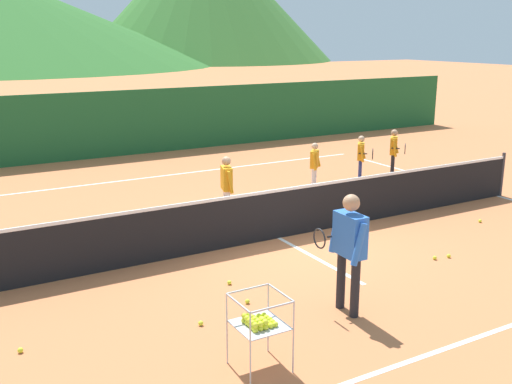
{
  "coord_description": "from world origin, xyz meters",
  "views": [
    {
      "loc": [
        -5.74,
        -9.19,
        3.78
      ],
      "look_at": [
        -0.41,
        0.15,
        0.93
      ],
      "focal_mm": 42.0,
      "sensor_mm": 36.0,
      "label": 1
    }
  ],
  "objects_px": {
    "tennis_ball_6": "(449,256)",
    "tennis_ball_7": "(20,350)",
    "tennis_ball_1": "(247,301)",
    "student_1": "(315,162)",
    "student_2": "(361,155)",
    "instructor": "(349,243)",
    "student_0": "(227,183)",
    "tennis_ball_3": "(229,282)",
    "tennis_ball_9": "(480,221)",
    "tennis_ball_0": "(435,258)",
    "tennis_ball_11": "(201,323)",
    "student_3": "(394,149)",
    "tennis_net": "(279,213)",
    "tennis_ball_4": "(341,280)",
    "ball_cart": "(259,322)"
  },
  "relations": [
    {
      "from": "tennis_ball_1",
      "to": "tennis_ball_6",
      "type": "relative_size",
      "value": 1.0
    },
    {
      "from": "instructor",
      "to": "tennis_ball_11",
      "type": "relative_size",
      "value": 25.12
    },
    {
      "from": "student_2",
      "to": "tennis_ball_11",
      "type": "xyz_separation_m",
      "value": [
        -6.98,
        -5.21,
        -0.71
      ]
    },
    {
      "from": "student_1",
      "to": "tennis_ball_7",
      "type": "bearing_deg",
      "value": -148.73
    },
    {
      "from": "ball_cart",
      "to": "tennis_ball_11",
      "type": "relative_size",
      "value": 13.22
    },
    {
      "from": "student_3",
      "to": "tennis_ball_0",
      "type": "height_order",
      "value": "student_3"
    },
    {
      "from": "tennis_ball_6",
      "to": "tennis_ball_11",
      "type": "height_order",
      "value": "same"
    },
    {
      "from": "student_0",
      "to": "tennis_ball_7",
      "type": "relative_size",
      "value": 20.18
    },
    {
      "from": "instructor",
      "to": "student_0",
      "type": "bearing_deg",
      "value": 84.21
    },
    {
      "from": "instructor",
      "to": "tennis_ball_0",
      "type": "bearing_deg",
      "value": 17.94
    },
    {
      "from": "student_0",
      "to": "ball_cart",
      "type": "xyz_separation_m",
      "value": [
        -2.27,
        -5.25,
        -0.23
      ]
    },
    {
      "from": "instructor",
      "to": "student_0",
      "type": "height_order",
      "value": "instructor"
    },
    {
      "from": "tennis_ball_3",
      "to": "tennis_ball_4",
      "type": "xyz_separation_m",
      "value": [
        1.58,
        -0.77,
        0.0
      ]
    },
    {
      "from": "student_1",
      "to": "tennis_ball_9",
      "type": "xyz_separation_m",
      "value": [
        1.52,
        -3.81,
        -0.69
      ]
    },
    {
      "from": "instructor",
      "to": "tennis_ball_1",
      "type": "height_order",
      "value": "instructor"
    },
    {
      "from": "ball_cart",
      "to": "student_1",
      "type": "bearing_deg",
      "value": 50.5
    },
    {
      "from": "instructor",
      "to": "tennis_ball_4",
      "type": "height_order",
      "value": "instructor"
    },
    {
      "from": "student_1",
      "to": "tennis_ball_3",
      "type": "xyz_separation_m",
      "value": [
        -4.44,
        -4.06,
        -0.69
      ]
    },
    {
      "from": "tennis_ball_1",
      "to": "tennis_ball_3",
      "type": "distance_m",
      "value": 0.74
    },
    {
      "from": "tennis_ball_1",
      "to": "student_3",
      "type": "bearing_deg",
      "value": 34.27
    },
    {
      "from": "student_0",
      "to": "tennis_ball_6",
      "type": "bearing_deg",
      "value": -57.84
    },
    {
      "from": "tennis_ball_6",
      "to": "tennis_ball_7",
      "type": "xyz_separation_m",
      "value": [
        -7.02,
        0.3,
        0.0
      ]
    },
    {
      "from": "tennis_net",
      "to": "tennis_ball_1",
      "type": "relative_size",
      "value": 185.95
    },
    {
      "from": "tennis_ball_6",
      "to": "tennis_ball_7",
      "type": "height_order",
      "value": "same"
    },
    {
      "from": "tennis_ball_11",
      "to": "student_1",
      "type": "bearing_deg",
      "value": 43.22
    },
    {
      "from": "student_1",
      "to": "student_3",
      "type": "xyz_separation_m",
      "value": [
        2.68,
        0.12,
        0.06
      ]
    },
    {
      "from": "student_1",
      "to": "student_2",
      "type": "relative_size",
      "value": 0.98
    },
    {
      "from": "tennis_ball_1",
      "to": "tennis_ball_9",
      "type": "relative_size",
      "value": 1.0
    },
    {
      "from": "tennis_ball_1",
      "to": "tennis_ball_9",
      "type": "xyz_separation_m",
      "value": [
        6.05,
        0.98,
        0.0
      ]
    },
    {
      "from": "tennis_ball_3",
      "to": "tennis_ball_11",
      "type": "relative_size",
      "value": 1.0
    },
    {
      "from": "student_3",
      "to": "ball_cart",
      "type": "xyz_separation_m",
      "value": [
        -7.93,
        -6.49,
        -0.2
      ]
    },
    {
      "from": "student_3",
      "to": "tennis_ball_0",
      "type": "xyz_separation_m",
      "value": [
        -3.55,
        -4.99,
        -0.76
      ]
    },
    {
      "from": "tennis_ball_1",
      "to": "tennis_ball_6",
      "type": "xyz_separation_m",
      "value": [
        3.94,
        -0.13,
        0.0
      ]
    },
    {
      "from": "student_0",
      "to": "student_2",
      "type": "xyz_separation_m",
      "value": [
        4.56,
        1.26,
        -0.08
      ]
    },
    {
      "from": "tennis_ball_0",
      "to": "tennis_ball_7",
      "type": "xyz_separation_m",
      "value": [
        -6.74,
        0.25,
        0.0
      ]
    },
    {
      "from": "student_0",
      "to": "tennis_ball_3",
      "type": "distance_m",
      "value": 3.37
    },
    {
      "from": "tennis_ball_1",
      "to": "tennis_ball_11",
      "type": "height_order",
      "value": "same"
    },
    {
      "from": "tennis_ball_1",
      "to": "tennis_ball_3",
      "type": "bearing_deg",
      "value": 83.32
    },
    {
      "from": "tennis_ball_1",
      "to": "tennis_ball_7",
      "type": "distance_m",
      "value": 3.09
    },
    {
      "from": "ball_cart",
      "to": "tennis_ball_3",
      "type": "bearing_deg",
      "value": 70.73
    },
    {
      "from": "tennis_net",
      "to": "tennis_ball_6",
      "type": "bearing_deg",
      "value": -49.24
    },
    {
      "from": "instructor",
      "to": "tennis_ball_3",
      "type": "height_order",
      "value": "instructor"
    },
    {
      "from": "instructor",
      "to": "tennis_ball_1",
      "type": "distance_m",
      "value": 1.73
    },
    {
      "from": "tennis_net",
      "to": "tennis_ball_4",
      "type": "bearing_deg",
      "value": -96.27
    },
    {
      "from": "tennis_ball_4",
      "to": "tennis_ball_11",
      "type": "xyz_separation_m",
      "value": [
        -2.53,
        -0.25,
        0.0
      ]
    },
    {
      "from": "tennis_ball_11",
      "to": "student_2",
      "type": "bearing_deg",
      "value": 36.76
    },
    {
      "from": "student_1",
      "to": "tennis_ball_3",
      "type": "distance_m",
      "value": 6.06
    },
    {
      "from": "ball_cart",
      "to": "tennis_ball_1",
      "type": "xyz_separation_m",
      "value": [
        0.72,
        1.58,
        -0.56
      ]
    },
    {
      "from": "tennis_ball_6",
      "to": "tennis_ball_11",
      "type": "xyz_separation_m",
      "value": [
        -4.81,
        -0.15,
        0.0
      ]
    },
    {
      "from": "student_2",
      "to": "tennis_ball_3",
      "type": "distance_m",
      "value": 7.37
    }
  ]
}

